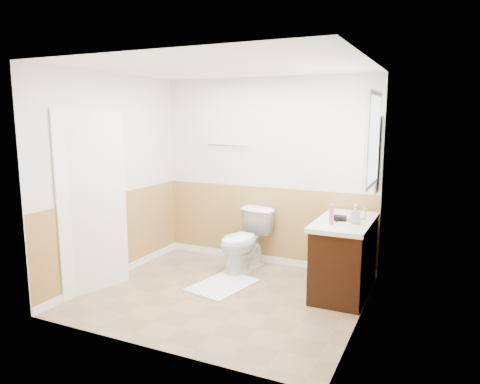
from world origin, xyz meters
The scene contains 32 objects.
floor centered at (0.00, 0.00, 0.00)m, with size 3.00×3.00×0.00m, color #8C7051.
ceiling centered at (0.00, 0.00, 2.50)m, with size 3.00×3.00×0.00m, color white.
wall_back centered at (0.00, 1.30, 1.25)m, with size 3.00×3.00×0.00m, color silver.
wall_front centered at (0.00, -1.30, 1.25)m, with size 3.00×3.00×0.00m, color silver.
wall_left centered at (-1.50, 0.00, 1.25)m, with size 3.00×3.00×0.00m, color silver.
wall_right centered at (1.50, 0.00, 1.25)m, with size 3.00×3.00×0.00m, color silver.
wainscot_back centered at (0.00, 1.29, 0.50)m, with size 3.00×3.00×0.00m, color #AB7B44.
wainscot_front centered at (0.00, -1.29, 0.50)m, with size 3.00×3.00×0.00m, color #AB7B44.
wainscot_left centered at (-1.49, 0.00, 0.50)m, with size 2.60×2.60×0.00m, color #AB7B44.
wainscot_right centered at (1.49, 0.00, 0.50)m, with size 2.60×2.60×0.00m, color #AB7B44.
toilet centered at (-0.13, 0.87, 0.40)m, with size 0.44×0.78×0.80m, color white.
bath_mat centered at (-0.13, 0.24, 0.01)m, with size 0.55×0.80×0.02m, color silver.
vanity_cabinet centered at (1.21, 0.66, 0.40)m, with size 0.55×1.10×0.80m, color black.
vanity_knob_left centered at (0.91, 0.56, 0.55)m, with size 0.03×0.03×0.03m, color silver.
vanity_knob_right centered at (0.91, 0.76, 0.55)m, with size 0.03×0.03×0.03m, color silver.
countertop centered at (1.20, 0.66, 0.83)m, with size 0.60×1.15×0.05m, color white.
sink_basin centered at (1.21, 0.81, 0.86)m, with size 0.36×0.36×0.02m, color silver.
faucet centered at (1.39, 0.81, 0.92)m, with size 0.02×0.02×0.14m, color silver.
lotion_bottle centered at (1.11, 0.39, 0.96)m, with size 0.05×0.05×0.22m, color #E43B87.
soap_dispenser centered at (1.33, 0.54, 0.95)m, with size 0.09×0.09×0.21m, color #95A0A8.
hair_dryer_body centered at (1.16, 0.59, 0.89)m, with size 0.07×0.07×0.14m, color black.
hair_dryer_handle centered at (1.13, 0.53, 0.86)m, with size 0.03×0.03×0.07m, color black.
mirror_panel centered at (1.48, 1.10, 1.55)m, with size 0.02×0.35×0.90m, color silver.
window_frame centered at (1.47, 0.59, 1.75)m, with size 0.04×0.80×1.00m, color white.
window_glass centered at (1.49, 0.59, 1.75)m, with size 0.01×0.70×0.90m, color white.
door centered at (-1.40, -0.45, 1.02)m, with size 0.05×0.80×2.04m, color white.
door_frame centered at (-1.48, -0.45, 1.03)m, with size 0.02×0.92×2.10m, color white.
door_knob centered at (-1.34, -0.12, 0.95)m, with size 0.06×0.06×0.06m, color silver.
towel_bar centered at (-0.55, 1.25, 1.60)m, with size 0.02×0.02×0.62m, color silver.
tp_holder_bar centered at (-0.10, 1.23, 0.70)m, with size 0.02×0.02×0.14m, color silver.
tp_roll centered at (-0.10, 1.23, 0.70)m, with size 0.11×0.11×0.10m, color white.
tp_sheet centered at (-0.10, 1.23, 0.59)m, with size 0.10×0.01×0.16m, color white.
Camera 1 is at (2.18, -4.22, 1.99)m, focal length 33.26 mm.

